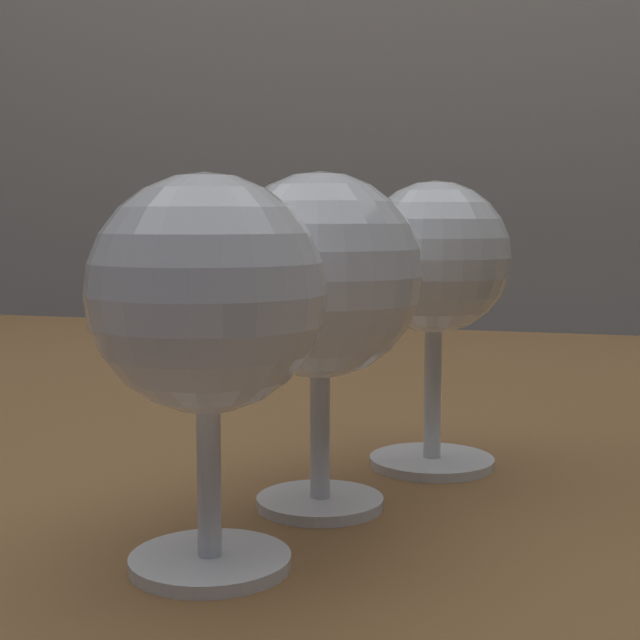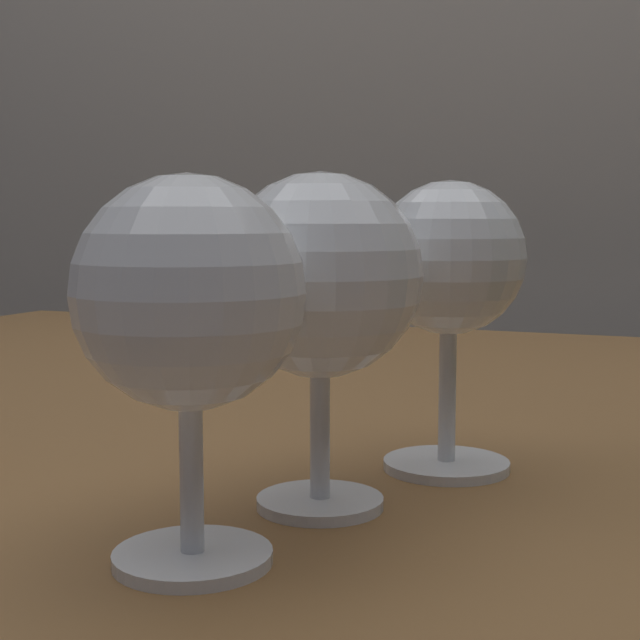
% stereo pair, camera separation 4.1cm
% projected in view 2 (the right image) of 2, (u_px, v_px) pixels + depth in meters
% --- Properties ---
extents(dining_table, '(1.31, 0.90, 0.77)m').
position_uv_depth(dining_table, '(374.00, 526.00, 0.69)').
color(dining_table, brown).
rests_on(dining_table, ground_plane).
extents(wine_glass_chardonnay, '(0.09, 0.09, 0.15)m').
position_uv_depth(wine_glass_chardonnay, '(189.00, 298.00, 0.34)').
color(wine_glass_chardonnay, white).
rests_on(wine_glass_chardonnay, dining_table).
extents(wine_glass_amber, '(0.09, 0.09, 0.15)m').
position_uv_depth(wine_glass_amber, '(320.00, 280.00, 0.41)').
color(wine_glass_amber, white).
rests_on(wine_glass_amber, dining_table).
extents(wine_glass_rose, '(0.08, 0.08, 0.15)m').
position_uv_depth(wine_glass_rose, '(449.00, 267.00, 0.47)').
color(wine_glass_rose, white).
rests_on(wine_glass_rose, dining_table).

